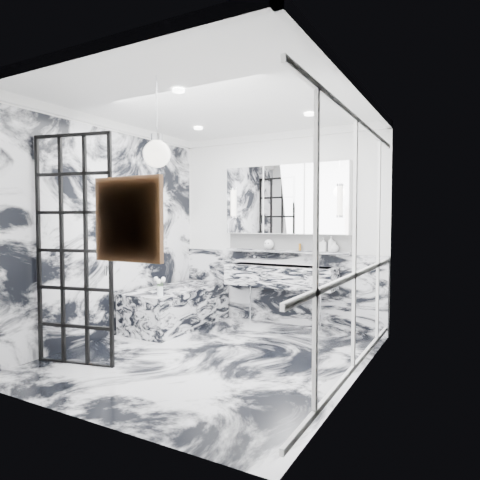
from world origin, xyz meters
The scene contains 25 objects.
floor centered at (0.00, 0.00, 0.00)m, with size 3.60×3.60×0.00m, color silver.
ceiling centered at (0.00, 0.00, 2.80)m, with size 3.60×3.60×0.00m, color white.
wall_back centered at (0.00, 1.80, 1.40)m, with size 3.60×3.60×0.00m, color white.
wall_front centered at (0.00, -1.80, 1.40)m, with size 3.60×3.60×0.00m, color white.
wall_left centered at (-1.60, 0.00, 1.40)m, with size 3.60×3.60×0.00m, color white.
wall_right centered at (1.60, 0.00, 1.40)m, with size 3.60×3.60×0.00m, color white.
marble_clad_back centered at (0.00, 1.78, 0.53)m, with size 3.18×0.05×1.05m, color silver.
marble_clad_left centered at (-1.59, 0.00, 1.34)m, with size 0.02×3.56×2.68m, color silver.
panel_molding centered at (1.58, 0.00, 1.30)m, with size 0.03×3.40×2.30m, color white.
soap_bottle_a centered at (0.83, 1.71, 1.20)m, with size 0.08×0.08×0.22m, color #8C5919.
soap_bottle_b centered at (0.72, 1.71, 1.19)m, with size 0.09×0.09×0.19m, color #4C4C51.
soap_bottle_c centered at (0.89, 1.71, 1.16)m, with size 0.11×0.11×0.14m, color silver.
face_pot centered at (-0.10, 1.71, 1.17)m, with size 0.15×0.15×0.15m, color white.
amber_bottle centered at (0.38, 1.71, 1.14)m, with size 0.04×0.04×0.10m, color #8C5919.
flower_vase centered at (-0.97, 0.26, 0.61)m, with size 0.08×0.08×0.12m, color silver.
crittall_door centered at (-1.11, -0.95, 1.20)m, with size 0.88×0.04×2.40m, color black, non-canonical shape.
artwork centered at (0.43, -1.76, 1.52)m, with size 0.50×0.05×0.50m, color #D85D16.
pendant_light centered at (0.16, -1.13, 2.08)m, with size 0.23×0.23×0.23m, color white.
trough_sink centered at (0.15, 1.55, 0.73)m, with size 1.60×0.45×0.30m, color silver.
ledge centered at (0.15, 1.72, 1.07)m, with size 1.90×0.14×0.04m, color silver.
subway_tile centered at (0.15, 1.78, 1.21)m, with size 1.90×0.03×0.23m, color white.
mirror_cabinet centered at (0.15, 1.73, 1.82)m, with size 1.90×0.16×1.00m, color white.
sconce_left centered at (-0.67, 1.63, 1.78)m, with size 0.07×0.07×0.40m, color white.
sconce_right centered at (0.97, 1.63, 1.78)m, with size 0.07×0.07×0.40m, color white.
bathtub centered at (-1.18, 0.90, 0.28)m, with size 0.75×1.65×0.55m, color silver.
Camera 1 is at (2.57, -4.01, 1.51)m, focal length 32.00 mm.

